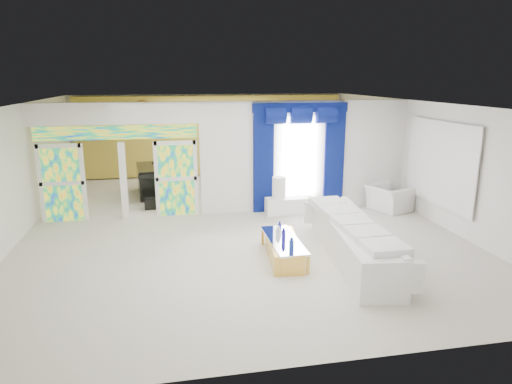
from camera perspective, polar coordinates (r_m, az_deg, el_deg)
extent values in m
plane|color=#B7AF9E|center=(11.57, -2.58, -3.92)|extent=(12.00, 12.00, 0.00)
cube|color=white|center=(12.62, 6.40, 4.57)|extent=(5.70, 0.18, 3.00)
cube|color=white|center=(11.99, -17.25, 9.42)|extent=(4.30, 0.18, 0.55)
cube|color=#994C3F|center=(12.47, -23.18, 1.03)|extent=(0.95, 0.04, 2.00)
cube|color=#994C3F|center=(12.17, -9.98, 1.67)|extent=(0.95, 0.04, 2.00)
cube|color=#994C3F|center=(12.03, -17.09, 7.17)|extent=(4.00, 0.05, 0.35)
cube|color=white|center=(12.47, 5.43, 4.24)|extent=(1.00, 0.02, 2.30)
cube|color=#07034A|center=(12.21, 0.94, 3.85)|extent=(0.55, 0.10, 2.80)
cube|color=#07034A|center=(12.76, 9.79, 4.10)|extent=(0.55, 0.10, 2.80)
cube|color=#07034A|center=(12.28, 5.62, 10.52)|extent=(2.60, 0.12, 0.25)
cube|color=white|center=(12.00, 22.16, 3.34)|extent=(0.04, 2.70, 1.90)
cube|color=gold|center=(16.99, -5.55, 7.07)|extent=(9.70, 0.12, 2.90)
cube|color=silver|center=(9.41, 11.99, -6.14)|extent=(1.28, 4.00, 0.75)
cube|color=gold|center=(9.33, 3.48, -7.20)|extent=(0.79, 1.83, 0.39)
cube|color=white|center=(12.35, 4.23, -1.70)|extent=(1.31, 0.43, 0.43)
cylinder|color=silver|center=(12.15, 2.91, 0.52)|extent=(0.36, 0.36, 0.58)
imported|color=silver|center=(13.09, 16.36, -0.74)|extent=(1.25, 1.33, 0.70)
cube|color=black|center=(14.62, -11.91, 1.49)|extent=(1.54, 1.92, 0.91)
cube|color=black|center=(13.14, -11.93, -1.32)|extent=(0.92, 0.43, 0.30)
cube|color=tan|center=(14.44, -22.23, 0.32)|extent=(0.56, 0.52, 0.79)
sphere|color=gold|center=(14.33, -14.01, 10.02)|extent=(0.60, 0.60, 0.60)
cylinder|color=navy|center=(9.18, 3.48, -5.51)|extent=(0.08, 0.08, 0.22)
cylinder|color=white|center=(9.51, 2.79, -5.08)|extent=(0.11, 0.11, 0.13)
cylinder|color=#141590|center=(9.73, 2.98, -4.50)|extent=(0.08, 0.08, 0.17)
cylinder|color=navy|center=(8.71, 4.48, -6.71)|extent=(0.09, 0.09, 0.20)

